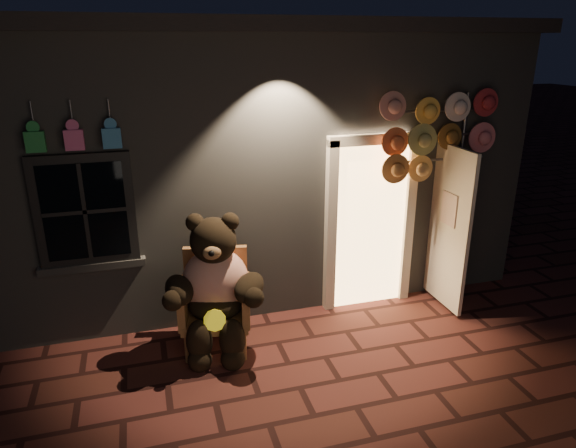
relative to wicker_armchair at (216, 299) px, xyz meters
name	(u,v)px	position (x,y,z in m)	size (l,w,h in m)	color
ground	(300,388)	(0.65, -1.04, -0.53)	(60.00, 60.00, 0.00)	#52231F
shop_building	(225,140)	(0.65, 2.95, 1.20)	(7.30, 5.95, 3.51)	slate
wicker_armchair	(216,299)	(0.00, 0.00, 0.00)	(0.85, 0.79, 1.07)	olive
teddy_bear	(215,287)	(-0.02, -0.14, 0.22)	(1.12, 0.97, 1.58)	red
hat_rack	(434,134)	(2.68, 0.24, 1.65)	(1.50, 0.22, 2.66)	#59595E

